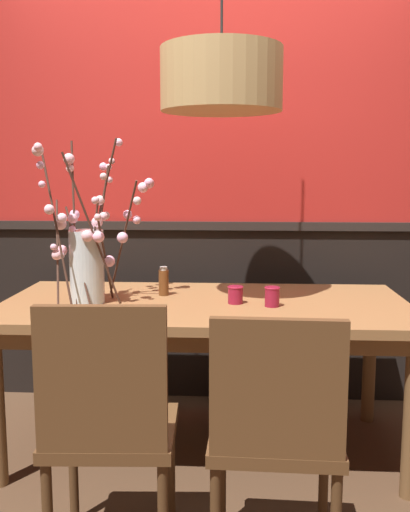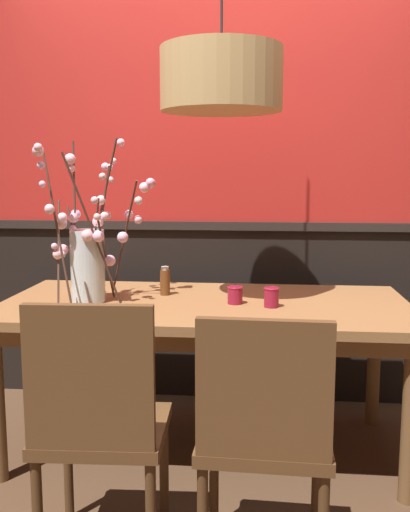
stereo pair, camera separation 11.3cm
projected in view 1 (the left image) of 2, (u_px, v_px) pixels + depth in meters
The scene contains 11 objects.
ground_plane at pixel (205, 448), 2.87m from camera, with size 24.00×24.00×0.00m, color #4C3321.
back_wall at pixel (212, 154), 3.38m from camera, with size 5.46×0.14×2.98m.
dining_table at pixel (205, 318), 2.77m from camera, with size 1.95×0.95×0.75m.
chair_near_side_left at pixel (109, 420), 1.93m from camera, with size 0.46×0.43×0.96m.
chair_near_side_right at pixel (275, 429), 1.88m from camera, with size 0.45×0.40×0.93m.
chair_far_side_right at pixel (251, 303), 3.64m from camera, with size 0.48×0.47×0.98m.
vase_with_blossoms at pixel (88, 256), 2.70m from camera, with size 0.48×0.45×0.78m.
candle_holder_nearer_center at pixel (272, 297), 2.65m from camera, with size 0.07×0.07×0.09m.
candle_holder_nearer_edge at pixel (235, 295), 2.71m from camera, with size 0.08×0.08×0.08m.
condiment_bottle at pixel (164, 282), 2.89m from camera, with size 0.05×0.05×0.15m.
pendant_lamp at pixel (221, 80), 2.60m from camera, with size 0.56×0.56×1.33m.
Camera 1 is at (0.15, -2.70, 1.36)m, focal length 40.22 mm.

